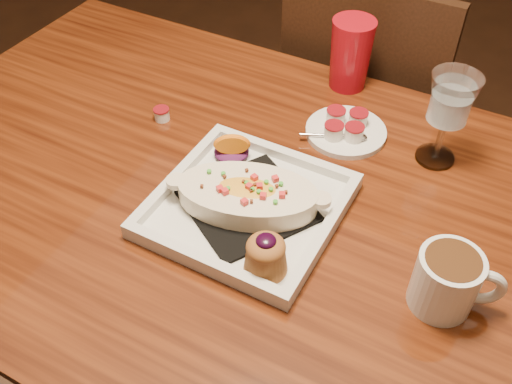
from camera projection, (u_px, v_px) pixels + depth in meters
The scene contains 8 objects.
table at pixel (256, 235), 1.06m from camera, with size 1.50×0.90×0.75m.
chair_far at pixel (366, 116), 1.56m from camera, with size 0.42×0.42×0.93m.
plate at pixel (249, 204), 0.95m from camera, with size 0.30×0.30×0.08m.
coffee_mug at pixel (449, 280), 0.81m from camera, with size 0.13×0.09×0.10m.
goblet at pixel (450, 104), 0.98m from camera, with size 0.09×0.09×0.18m.
saucer at pixel (345, 129), 1.11m from camera, with size 0.16×0.16×0.11m.
creamer_loose at pixel (162, 114), 1.15m from camera, with size 0.03×0.03×0.03m.
red_tumbler at pixel (351, 54), 1.19m from camera, with size 0.09×0.09×0.15m, color #AC0C18.
Camera 1 is at (0.33, -0.61, 1.46)m, focal length 40.00 mm.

